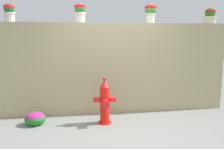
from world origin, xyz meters
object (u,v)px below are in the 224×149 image
at_px(potted_plant_1, 80,11).
at_px(fire_hydrant, 105,102).
at_px(potted_plant_3, 210,15).
at_px(potted_plant_2, 151,11).
at_px(potted_plant_0, 9,11).
at_px(flower_bush_left, 35,118).

xyz_separation_m(potted_plant_1, fire_hydrant, (0.45, -0.77, -1.87)).
bearing_deg(fire_hydrant, potted_plant_3, 15.44).
bearing_deg(potted_plant_3, potted_plant_2, 179.64).
xyz_separation_m(potted_plant_0, fire_hydrant, (1.93, -0.77, -1.84)).
bearing_deg(potted_plant_1, fire_hydrant, -59.66).
height_order(potted_plant_0, flower_bush_left, potted_plant_0).
relative_size(potted_plant_0, flower_bush_left, 0.94).
relative_size(potted_plant_3, fire_hydrant, 0.38).
bearing_deg(fire_hydrant, potted_plant_1, 120.34).
height_order(potted_plant_1, fire_hydrant, potted_plant_1).
bearing_deg(potted_plant_2, flower_bush_left, -166.55).
relative_size(potted_plant_0, fire_hydrant, 0.41).
xyz_separation_m(potted_plant_0, potted_plant_3, (4.50, -0.06, -0.03)).
distance_m(potted_plant_2, flower_bush_left, 3.40).
bearing_deg(potted_plant_2, potted_plant_3, -0.36).
height_order(fire_hydrant, flower_bush_left, fire_hydrant).
height_order(potted_plant_0, fire_hydrant, potted_plant_0).
distance_m(potted_plant_0, potted_plant_2, 3.06).
xyz_separation_m(potted_plant_2, fire_hydrant, (-1.13, -0.72, -1.89)).
xyz_separation_m(potted_plant_0, flower_bush_left, (0.53, -0.65, -2.14)).
height_order(potted_plant_1, potted_plant_3, potted_plant_1).
xyz_separation_m(potted_plant_0, potted_plant_2, (3.06, -0.05, 0.05)).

